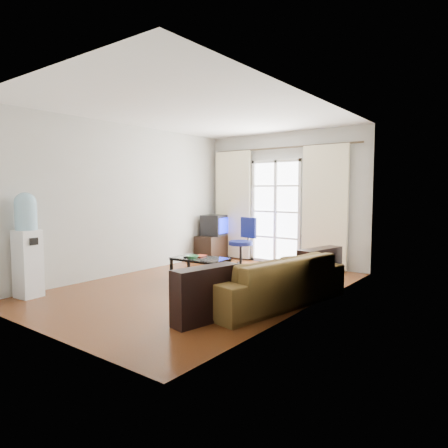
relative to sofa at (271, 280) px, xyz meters
The scene contains 20 objects.
floor 1.37m from the sofa, behind, with size 5.20×5.20×0.00m, color brown.
ceiling 2.72m from the sofa, behind, with size 5.20×5.20×0.00m, color white.
wall_back 3.21m from the sofa, 115.66° to the left, with size 3.60×0.02×2.70m, color #B8B7AF.
wall_front 2.97m from the sofa, 118.26° to the right, with size 3.60×0.02×2.70m, color #B8B7AF.
wall_left 3.29m from the sofa, behind, with size 0.02×5.20×2.70m, color #B8B7AF.
wall_right 1.14m from the sofa, 16.89° to the left, with size 0.02×5.20×2.70m, color #B8B7AF.
french_door 3.16m from the sofa, 118.64° to the left, with size 1.16×0.06×2.15m.
curtain_rod 3.60m from the sofa, 116.50° to the left, with size 0.04×0.04×3.30m, color #4C3F2D.
curtain_left 3.74m from the sofa, 133.81° to the left, with size 0.90×0.07×2.35m, color #EFE7C0.
curtain_right 2.79m from the sofa, 98.00° to the left, with size 0.90×0.07×2.35m, color #EFE7C0.
radiator 2.70m from the sofa, 101.10° to the left, with size 0.64×0.12×0.64m, color gray.
sofa is the anchor object (origin of this frame).
coffee_table 1.76m from the sofa, 162.95° to the left, with size 0.97×0.59×0.38m.
bowl 1.79m from the sofa, 167.34° to the left, with size 0.22×0.22×0.05m, color green.
book 1.94m from the sofa, 162.49° to the left, with size 0.21×0.26×0.02m, color maroon.
remote 1.87m from the sofa, 167.96° to the left, with size 0.17×0.05×0.02m, color black.
tv_stand 3.66m from the sofa, 141.20° to the left, with size 0.47×0.71×0.52m, color black.
crt_tv 3.72m from the sofa, 140.49° to the left, with size 0.56×0.56×0.46m.
task_chair 2.57m from the sofa, 133.14° to the left, with size 0.78×0.78×0.98m.
water_cooler 3.46m from the sofa, 148.43° to the right, with size 0.34×0.33×1.49m.
Camera 1 is at (3.99, -4.72, 1.51)m, focal length 32.00 mm.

